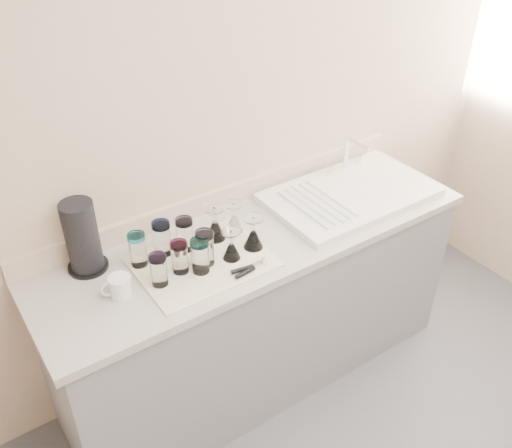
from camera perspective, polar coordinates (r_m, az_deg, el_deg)
counter_unit at (r=2.85m, az=0.19°, el=-8.32°), size 2.06×0.62×0.90m
sink_unit at (r=2.86m, az=9.37°, el=3.01°), size 0.82×0.50×0.22m
dish_towel at (r=2.41m, az=-5.34°, el=-3.78°), size 0.55×0.42×0.01m
tumbler_teal at (r=2.39m, az=-11.73°, el=-2.50°), size 0.08×0.08×0.15m
tumbler_cyan at (r=2.43m, az=-9.38°, el=-1.40°), size 0.08×0.08×0.16m
tumbler_purple at (r=2.44m, az=-7.13°, el=-1.02°), size 0.08×0.08×0.15m
tumbler_magenta at (r=2.27m, az=-9.71°, el=-4.52°), size 0.07×0.07×0.14m
tumbler_blue at (r=2.32m, az=-7.63°, el=-3.28°), size 0.07×0.07×0.14m
tumbler_lavender at (r=2.35m, az=-5.13°, el=-2.38°), size 0.08×0.08×0.16m
tumbler_extra at (r=2.31m, az=-5.60°, el=-3.18°), size 0.08×0.08×0.15m
goblet_back_left at (r=2.50m, az=-4.11°, el=-0.37°), size 0.09×0.09×0.16m
goblet_back_right at (r=2.55m, az=-2.22°, el=0.26°), size 0.08×0.08×0.14m
goblet_front_left at (r=2.39m, az=-2.48°, el=-2.50°), size 0.08×0.08×0.14m
goblet_front_right at (r=2.45m, az=-0.27°, el=-1.31°), size 0.09×0.09×0.15m
can_opener at (r=2.35m, az=-0.64°, el=-4.46°), size 0.15×0.06×0.02m
white_mug at (r=2.28m, az=-13.47°, el=-6.13°), size 0.13×0.11×0.09m
paper_towel_roll at (r=2.39m, az=-16.99°, el=-1.30°), size 0.17×0.17×0.32m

